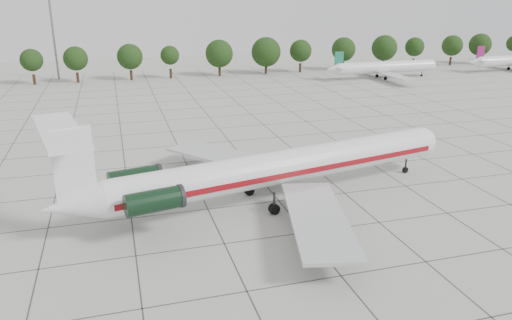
# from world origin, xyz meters

# --- Properties ---
(ground) EXTENTS (260.00, 260.00, 0.00)m
(ground) POSITION_xyz_m (0.00, 0.00, 0.00)
(ground) COLOR #A4A49D
(ground) RESTS_ON ground
(apron_joints) EXTENTS (170.00, 170.00, 0.02)m
(apron_joints) POSITION_xyz_m (0.00, 15.00, 0.01)
(apron_joints) COLOR #383838
(apron_joints) RESTS_ON ground
(main_airliner) EXTENTS (46.69, 36.31, 11.06)m
(main_airliner) POSITION_xyz_m (-1.45, -0.10, 3.91)
(main_airliner) COLOR silver
(main_airliner) RESTS_ON ground
(bg_airliner_d) EXTENTS (28.24, 27.20, 7.40)m
(bg_airliner_d) POSITION_xyz_m (52.57, 68.90, 2.91)
(bg_airliner_d) COLOR silver
(bg_airliner_d) RESTS_ON ground
(tree_line) EXTENTS (249.86, 8.44, 10.22)m
(tree_line) POSITION_xyz_m (-11.68, 85.00, 5.98)
(tree_line) COLOR #332114
(tree_line) RESTS_ON ground
(floodlight_mast) EXTENTS (1.60, 1.60, 25.45)m
(floodlight_mast) POSITION_xyz_m (-30.00, 92.00, 14.28)
(floodlight_mast) COLOR slate
(floodlight_mast) RESTS_ON ground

